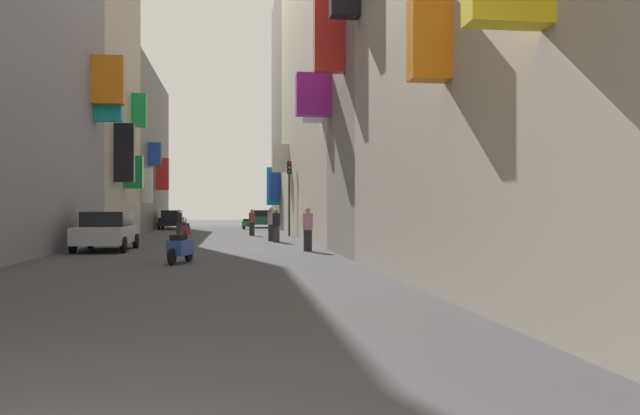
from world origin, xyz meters
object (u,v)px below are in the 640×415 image
at_px(parked_car_black, 172,219).
at_px(scooter_blue, 180,248).
at_px(pedestrian_crossing, 271,224).
at_px(parked_car_green, 262,219).
at_px(scooter_red, 186,230).
at_px(pedestrian_near_right, 179,222).
at_px(pedestrian_far_away, 252,222).
at_px(pedestrian_mid_street, 308,229).
at_px(scooter_green, 247,224).
at_px(pedestrian_near_left, 276,226).
at_px(traffic_light_near_corner, 289,185).
at_px(parked_car_silver, 107,230).

relative_size(parked_car_black, scooter_blue, 2.25).
bearing_deg(pedestrian_crossing, parked_car_green, 88.57).
distance_m(scooter_red, pedestrian_near_right, 5.70).
distance_m(parked_car_green, pedestrian_crossing, 24.89).
distance_m(scooter_blue, pedestrian_far_away, 20.24).
bearing_deg(pedestrian_mid_street, scooter_green, 93.64).
height_order(parked_car_black, pedestrian_near_right, pedestrian_near_right).
xyz_separation_m(scooter_red, pedestrian_near_right, (-0.86, 5.63, 0.32)).
xyz_separation_m(pedestrian_near_left, traffic_light_near_corner, (1.25, 7.32, 2.23)).
distance_m(pedestrian_mid_street, pedestrian_far_away, 15.21).
height_order(scooter_red, pedestrian_near_left, pedestrian_near_left).
bearing_deg(scooter_blue, pedestrian_far_away, 82.49).
bearing_deg(pedestrian_near_left, parked_car_silver, -142.23).
height_order(parked_car_black, traffic_light_near_corner, traffic_light_near_corner).
distance_m(pedestrian_near_left, pedestrian_mid_street, 6.90).
bearing_deg(scooter_red, pedestrian_near_left, -44.65).
relative_size(parked_car_silver, pedestrian_near_left, 2.72).
height_order(scooter_blue, pedestrian_near_left, pedestrian_near_left).
xyz_separation_m(pedestrian_near_right, pedestrian_mid_street, (6.26, -17.07, 0.05)).
relative_size(parked_car_black, pedestrian_mid_street, 2.45).
xyz_separation_m(parked_car_silver, scooter_red, (2.30, 9.96, -0.32)).
relative_size(scooter_blue, pedestrian_mid_street, 1.09).
bearing_deg(scooter_blue, parked_car_black, 95.82).
xyz_separation_m(scooter_blue, pedestrian_near_right, (-1.90, 22.03, 0.32)).
bearing_deg(parked_car_black, scooter_green, -18.45).
relative_size(scooter_green, pedestrian_mid_street, 1.13).
xyz_separation_m(parked_car_black, parked_car_silver, (0.18, -28.06, -0.01)).
xyz_separation_m(scooter_green, scooter_red, (-3.65, -16.05, -0.00)).
height_order(parked_car_silver, pedestrian_near_right, pedestrian_near_right).
bearing_deg(traffic_light_near_corner, scooter_blue, -104.22).
distance_m(parked_car_black, pedestrian_near_right, 12.57).
distance_m(parked_car_silver, scooter_blue, 7.26).
relative_size(pedestrian_near_right, traffic_light_near_corner, 0.35).
height_order(parked_car_silver, parked_car_green, parked_car_green).
xyz_separation_m(scooter_blue, scooter_green, (2.61, 32.45, 0.00)).
bearing_deg(scooter_green, scooter_blue, -94.59).
bearing_deg(pedestrian_near_right, pedestrian_near_left, -61.69).
distance_m(pedestrian_crossing, pedestrian_mid_street, 8.21).
bearing_deg(traffic_light_near_corner, parked_car_silver, -122.82).
bearing_deg(parked_car_green, pedestrian_near_left, -91.00).
relative_size(parked_car_green, scooter_blue, 2.16).
distance_m(parked_car_silver, traffic_light_near_corner, 15.28).
distance_m(scooter_red, pedestrian_crossing, 5.57).
bearing_deg(scooter_green, scooter_red, -102.80).
xyz_separation_m(parked_car_green, scooter_blue, (-4.06, -38.00, -0.34)).
distance_m(parked_car_black, pedestrian_crossing, 22.48).
bearing_deg(scooter_red, parked_car_green, 76.72).
bearing_deg(traffic_light_near_corner, scooter_green, 99.57).
height_order(scooter_red, pedestrian_crossing, pedestrian_crossing).
bearing_deg(traffic_light_near_corner, pedestrian_crossing, -103.23).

